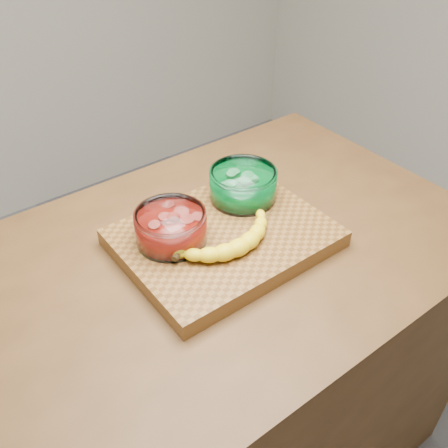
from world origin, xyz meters
TOP-DOWN VIEW (x-y plane):
  - ground at (0.00, 0.00)m, footprint 3.50×3.50m
  - counter at (0.00, 0.00)m, footprint 1.20×0.80m
  - cutting_board at (0.00, 0.00)m, footprint 0.45×0.35m
  - bowl_red at (-0.11, 0.04)m, footprint 0.15×0.15m
  - bowl_green at (0.11, 0.08)m, footprint 0.16×0.16m
  - banana at (-0.02, -0.05)m, footprint 0.28×0.12m

SIDE VIEW (x-z plane):
  - ground at x=0.00m, z-range 0.00..0.00m
  - counter at x=0.00m, z-range 0.00..0.90m
  - cutting_board at x=0.00m, z-range 0.90..0.94m
  - banana at x=-0.02m, z-range 0.94..0.98m
  - bowl_red at x=-0.11m, z-range 0.94..1.01m
  - bowl_green at x=0.11m, z-range 0.94..1.01m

